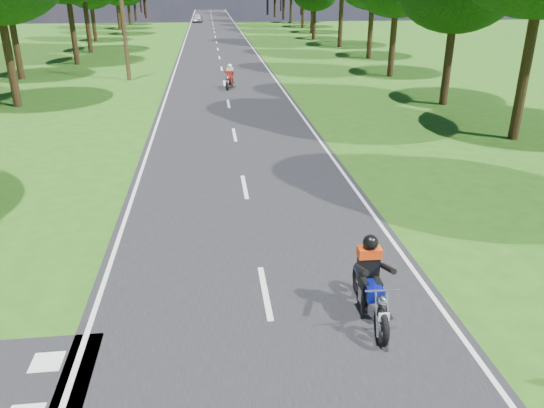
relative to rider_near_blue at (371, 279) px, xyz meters
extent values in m
plane|color=#235112|center=(-1.83, -0.95, -0.82)|extent=(160.00, 160.00, 0.00)
cube|color=black|center=(-1.83, 49.05, -0.81)|extent=(7.00, 140.00, 0.02)
cube|color=silver|center=(-1.83, 1.05, -0.79)|extent=(0.12, 2.00, 0.01)
cube|color=silver|center=(-1.83, 7.05, -0.79)|extent=(0.12, 2.00, 0.01)
cube|color=silver|center=(-1.83, 13.05, -0.79)|extent=(0.12, 2.00, 0.01)
cube|color=silver|center=(-1.83, 19.05, -0.79)|extent=(0.12, 2.00, 0.01)
cube|color=silver|center=(-1.83, 25.05, -0.79)|extent=(0.12, 2.00, 0.01)
cube|color=silver|center=(-1.83, 31.05, -0.79)|extent=(0.12, 2.00, 0.01)
cube|color=silver|center=(-1.83, 37.05, -0.79)|extent=(0.12, 2.00, 0.01)
cube|color=silver|center=(-1.83, 43.05, -0.79)|extent=(0.12, 2.00, 0.01)
cube|color=silver|center=(-1.83, 49.05, -0.79)|extent=(0.12, 2.00, 0.01)
cube|color=silver|center=(-1.83, 55.05, -0.79)|extent=(0.12, 2.00, 0.01)
cube|color=silver|center=(-1.83, 61.05, -0.79)|extent=(0.12, 2.00, 0.01)
cube|color=silver|center=(-1.83, 67.05, -0.79)|extent=(0.12, 2.00, 0.01)
cube|color=silver|center=(-1.83, 73.05, -0.79)|extent=(0.12, 2.00, 0.01)
cube|color=silver|center=(-1.83, 79.05, -0.79)|extent=(0.12, 2.00, 0.01)
cube|color=silver|center=(-1.83, 85.05, -0.79)|extent=(0.12, 2.00, 0.01)
cube|color=silver|center=(-1.83, 91.05, -0.79)|extent=(0.12, 2.00, 0.01)
cube|color=silver|center=(-1.83, 97.05, -0.79)|extent=(0.12, 2.00, 0.01)
cube|color=silver|center=(-1.83, 103.05, -0.79)|extent=(0.12, 2.00, 0.01)
cube|color=silver|center=(-1.83, 109.05, -0.79)|extent=(0.12, 2.00, 0.01)
cube|color=silver|center=(-1.83, 115.05, -0.79)|extent=(0.12, 2.00, 0.01)
cube|color=silver|center=(-5.13, 49.05, -0.79)|extent=(0.10, 140.00, 0.01)
cube|color=silver|center=(1.47, 49.05, -0.79)|extent=(0.10, 140.00, 0.01)
cube|color=silver|center=(-5.63, -0.65, -0.79)|extent=(0.50, 0.50, 0.01)
cylinder|color=black|center=(-12.41, 19.81, 1.14)|extent=(0.40, 0.40, 3.91)
cylinder|color=black|center=(-14.77, 28.24, 1.08)|extent=(0.40, 0.40, 3.79)
cylinder|color=black|center=(-12.65, 34.65, 1.34)|extent=(0.40, 0.40, 4.32)
cylinder|color=black|center=(-13.09, 42.15, 1.39)|extent=(0.40, 0.40, 4.40)
cylinder|color=black|center=(-14.44, 51.83, 0.78)|extent=(0.40, 0.40, 3.20)
cylinder|color=black|center=(-12.58, 59.21, 0.79)|extent=(0.40, 0.40, 3.22)
cylinder|color=black|center=(-14.12, 66.97, 0.99)|extent=(0.40, 0.40, 3.61)
cylinder|color=black|center=(-13.77, 74.79, 0.52)|extent=(0.40, 0.40, 2.67)
cylinder|color=black|center=(-14.01, 83.95, 0.73)|extent=(0.40, 0.40, 3.09)
cylinder|color=black|center=(-13.06, 90.47, 1.42)|extent=(0.40, 0.40, 4.48)
cylinder|color=black|center=(-14.11, 99.45, 1.23)|extent=(0.40, 0.40, 4.09)
cylinder|color=black|center=(9.23, 11.25, 1.46)|extent=(0.40, 0.40, 4.56)
cylinder|color=black|center=(9.09, 17.75, 0.93)|extent=(0.40, 0.40, 3.49)
cylinder|color=black|center=(9.23, 26.63, 1.03)|extent=(0.40, 0.40, 3.69)
cylinder|color=black|center=(10.34, 35.47, 1.06)|extent=(0.40, 0.40, 3.74)
cylinder|color=black|center=(9.89, 43.77, 1.51)|extent=(0.40, 0.40, 4.64)
cylinder|color=black|center=(8.72, 50.97, 0.64)|extent=(0.40, 0.40, 2.91)
cylinder|color=black|center=(9.94, 58.45, 1.12)|extent=(0.40, 0.40, 3.88)
cylinder|color=black|center=(10.27, 66.92, 1.27)|extent=(0.40, 0.40, 4.18)
cylinder|color=black|center=(9.97, 75.88, 1.50)|extent=(0.40, 0.40, 4.63)
cylinder|color=black|center=(9.86, 83.17, 0.87)|extent=(0.40, 0.40, 3.36)
cylinder|color=black|center=(9.31, 90.40, 1.23)|extent=(0.40, 0.40, 4.09)
cylinder|color=black|center=(8.85, 98.16, 1.43)|extent=(0.40, 0.40, 4.48)
cylinder|color=black|center=(-15.83, 109.05, 1.10)|extent=(0.40, 0.40, 3.84)
cylinder|color=black|center=(13.17, 111.05, 1.26)|extent=(0.40, 0.40, 4.16)
cylinder|color=black|center=(-17.83, 94.05, 0.94)|extent=(0.40, 0.40, 3.52)
cylinder|color=black|center=(15.17, 97.05, 1.42)|extent=(0.40, 0.40, 4.48)
cylinder|color=#382616|center=(-7.83, 27.05, 3.18)|extent=(0.26, 0.26, 8.00)
imported|color=silver|center=(-4.11, 79.22, -0.16)|extent=(1.65, 3.78, 1.27)
camera|label=1|loc=(-2.76, -8.07, 4.99)|focal=35.00mm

